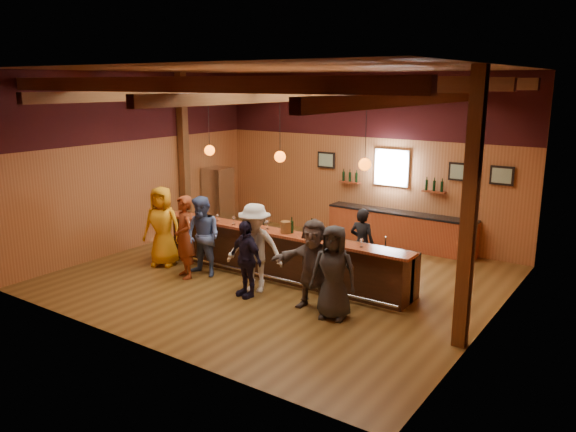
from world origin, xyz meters
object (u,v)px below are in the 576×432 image
Objects in this scene: customer_denim at (203,237)px; ice_bucket at (286,227)px; customer_navy at (246,259)px; stainless_fridge at (218,198)px; customer_redvest at (184,237)px; bottle_a at (292,227)px; customer_orange at (162,226)px; customer_white at (255,248)px; customer_brown at (313,264)px; customer_dark at (334,272)px; bar_counter at (285,254)px; bartender at (362,243)px; back_bar_cabinet at (400,230)px.

customer_denim is 1.93m from ice_bucket.
customer_navy is (1.56, -0.43, -0.11)m from customer_denim.
stainless_fridge is 4.43m from customer_redvest.
bottle_a is at bearing 21.57° from customer_denim.
customer_denim is at bearing 76.95° from customer_redvest.
bottle_a is at bearing -8.13° from customer_orange.
customer_navy is at bearing -43.03° from stainless_fridge.
customer_redvest reaches higher than bottle_a.
customer_orange is 3.27m from bottle_a.
stainless_fridge is 5.47m from customer_white.
customer_brown is (4.30, -0.18, -0.07)m from customer_orange.
customer_dark is 6.98× the size of ice_bucket.
stainless_fridge reaches higher than customer_navy.
customer_navy is (1.82, -0.12, -0.14)m from customer_redvest.
customer_white is at bearing 106.54° from customer_navy.
customer_dark reaches higher than customer_brown.
bar_counter is at bearing 63.01° from customer_redvest.
bartender reaches higher than bar_counter.
customer_redvest is 0.40m from customer_denim.
bar_counter is at bearing -108.34° from back_bar_cabinet.
ice_bucket is (-0.93, -3.90, 0.76)m from back_bar_cabinet.
back_bar_cabinet is 5.73m from customer_redvest.
customer_denim is (0.26, 0.31, -0.02)m from customer_redvest.
bar_counter is 3.41× the size of customer_redvest.
bartender is (1.43, 1.99, -0.14)m from customer_white.
customer_orange is at bearing -166.93° from bottle_a.
bartender is 1.64m from bottle_a.
bar_counter is at bearing 132.91° from customer_dark.
back_bar_cabinet is at bearing 77.82° from bottle_a.
customer_orange is (1.30, -3.44, 0.04)m from stainless_fridge.
customer_dark is at bearing 103.49° from bartender.
bottle_a reaches higher than ice_bucket.
customer_navy reaches higher than bottle_a.
customer_brown reaches higher than back_bar_cabinet.
customer_orange is 1.08× the size of customer_dark.
customer_white is (-1.15, -4.68, 0.45)m from back_bar_cabinet.
stainless_fridge is at bearing 148.88° from bottle_a.
customer_orange reaches higher than bottle_a.
bottle_a is (0.33, 0.86, 0.32)m from customer_white.
customer_white reaches higher than customer_brown.
customer_white is at bearing 162.02° from customer_brown.
bartender is at bearing 30.87° from bar_counter.
customer_navy is at bearing -88.22° from bar_counter.
customer_brown reaches higher than bartender.
ice_bucket is at bearing -103.37° from back_bar_cabinet.
ice_bucket is 0.72× the size of bottle_a.
customer_denim is at bearing 157.97° from customer_white.
back_bar_cabinet is 2.73m from bartender.
bartender is at bearing 60.53° from customer_redvest.
customer_brown is at bearing 89.62° from bartender.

